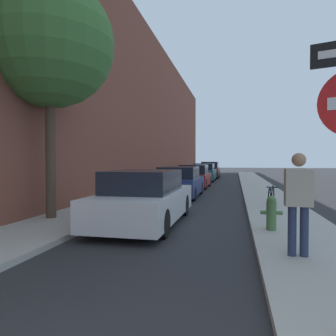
{
  "coord_description": "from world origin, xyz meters",
  "views": [
    {
      "loc": [
        1.53,
        -0.58,
        1.67
      ],
      "look_at": [
        -0.8,
        10.02,
        1.42
      ],
      "focal_mm": 32.9,
      "sensor_mm": 36.0,
      "label": 1
    }
  ],
  "objects_px": {
    "parked_car_navy": "(180,183)",
    "street_tree_near": "(50,44)",
    "bicycle": "(271,195)",
    "parked_car_red": "(194,177)",
    "parked_car_white": "(145,199)",
    "parked_car_teal": "(204,173)",
    "pedestrian": "(298,198)",
    "fire_hydrant": "(271,212)",
    "parked_car_maroon": "(210,170)"
  },
  "relations": [
    {
      "from": "parked_car_navy",
      "to": "street_tree_near",
      "type": "relative_size",
      "value": 0.66
    },
    {
      "from": "parked_car_teal",
      "to": "parked_car_red",
      "type": "bearing_deg",
      "value": -90.31
    },
    {
      "from": "parked_car_maroon",
      "to": "fire_hydrant",
      "type": "bearing_deg",
      "value": -82.07
    },
    {
      "from": "bicycle",
      "to": "pedestrian",
      "type": "bearing_deg",
      "value": -79.48
    },
    {
      "from": "parked_car_red",
      "to": "street_tree_near",
      "type": "xyz_separation_m",
      "value": [
        -2.41,
        -11.68,
        4.17
      ]
    },
    {
      "from": "parked_car_white",
      "to": "parked_car_red",
      "type": "xyz_separation_m",
      "value": [
        -0.18,
        11.37,
        -0.0
      ]
    },
    {
      "from": "parked_car_red",
      "to": "pedestrian",
      "type": "relative_size",
      "value": 2.54
    },
    {
      "from": "parked_car_maroon",
      "to": "street_tree_near",
      "type": "bearing_deg",
      "value": -96.34
    },
    {
      "from": "parked_car_maroon",
      "to": "bicycle",
      "type": "height_order",
      "value": "parked_car_maroon"
    },
    {
      "from": "fire_hydrant",
      "to": "bicycle",
      "type": "bearing_deg",
      "value": 83.8
    },
    {
      "from": "pedestrian",
      "to": "bicycle",
      "type": "distance_m",
      "value": 6.03
    },
    {
      "from": "parked_car_white",
      "to": "pedestrian",
      "type": "xyz_separation_m",
      "value": [
        3.34,
        -2.48,
        0.4
      ]
    },
    {
      "from": "parked_car_white",
      "to": "parked_car_navy",
      "type": "xyz_separation_m",
      "value": [
        -0.2,
        6.21,
        -0.01
      ]
    },
    {
      "from": "parked_car_white",
      "to": "parked_car_teal",
      "type": "bearing_deg",
      "value": 90.5
    },
    {
      "from": "bicycle",
      "to": "parked_car_red",
      "type": "bearing_deg",
      "value": 128.32
    },
    {
      "from": "bicycle",
      "to": "fire_hydrant",
      "type": "bearing_deg",
      "value": -83.44
    },
    {
      "from": "parked_car_teal",
      "to": "parked_car_maroon",
      "type": "height_order",
      "value": "parked_car_maroon"
    },
    {
      "from": "parked_car_maroon",
      "to": "pedestrian",
      "type": "distance_m",
      "value": 25.08
    },
    {
      "from": "parked_car_maroon",
      "to": "pedestrian",
      "type": "relative_size",
      "value": 2.46
    },
    {
      "from": "parked_car_white",
      "to": "fire_hydrant",
      "type": "bearing_deg",
      "value": -10.78
    },
    {
      "from": "parked_car_red",
      "to": "pedestrian",
      "type": "height_order",
      "value": "pedestrian"
    },
    {
      "from": "parked_car_maroon",
      "to": "fire_hydrant",
      "type": "distance_m",
      "value": 23.18
    },
    {
      "from": "parked_car_white",
      "to": "pedestrian",
      "type": "bearing_deg",
      "value": -36.64
    },
    {
      "from": "parked_car_teal",
      "to": "parked_car_maroon",
      "type": "relative_size",
      "value": 1.07
    },
    {
      "from": "fire_hydrant",
      "to": "pedestrian",
      "type": "height_order",
      "value": "pedestrian"
    },
    {
      "from": "parked_car_white",
      "to": "parked_car_teal",
      "type": "height_order",
      "value": "parked_car_teal"
    },
    {
      "from": "parked_car_white",
      "to": "pedestrian",
      "type": "height_order",
      "value": "pedestrian"
    },
    {
      "from": "pedestrian",
      "to": "parked_car_teal",
      "type": "bearing_deg",
      "value": 99.51
    },
    {
      "from": "parked_car_white",
      "to": "street_tree_near",
      "type": "bearing_deg",
      "value": -173.19
    },
    {
      "from": "pedestrian",
      "to": "bicycle",
      "type": "bearing_deg",
      "value": 87.34
    },
    {
      "from": "street_tree_near",
      "to": "pedestrian",
      "type": "distance_m",
      "value": 7.35
    },
    {
      "from": "pedestrian",
      "to": "bicycle",
      "type": "relative_size",
      "value": 1.06
    },
    {
      "from": "parked_car_white",
      "to": "parked_car_maroon",
      "type": "xyz_separation_m",
      "value": [
        -0.07,
        22.37,
        0.07
      ]
    },
    {
      "from": "street_tree_near",
      "to": "fire_hydrant",
      "type": "relative_size",
      "value": 8.41
    },
    {
      "from": "street_tree_near",
      "to": "parked_car_white",
      "type": "bearing_deg",
      "value": 6.81
    },
    {
      "from": "parked_car_red",
      "to": "pedestrian",
      "type": "bearing_deg",
      "value": -75.73
    },
    {
      "from": "parked_car_red",
      "to": "bicycle",
      "type": "xyz_separation_m",
      "value": [
        3.76,
        -7.86,
        -0.21
      ]
    },
    {
      "from": "parked_car_navy",
      "to": "street_tree_near",
      "type": "height_order",
      "value": "street_tree_near"
    },
    {
      "from": "parked_car_navy",
      "to": "parked_car_teal",
      "type": "bearing_deg",
      "value": 89.77
    },
    {
      "from": "street_tree_near",
      "to": "parked_car_red",
      "type": "bearing_deg",
      "value": 78.36
    },
    {
      "from": "parked_car_teal",
      "to": "fire_hydrant",
      "type": "xyz_separation_m",
      "value": [
        3.28,
        -18.06,
        -0.19
      ]
    },
    {
      "from": "parked_car_red",
      "to": "parked_car_maroon",
      "type": "bearing_deg",
      "value": 89.42
    },
    {
      "from": "parked_car_white",
      "to": "street_tree_near",
      "type": "xyz_separation_m",
      "value": [
        -2.59,
        -0.31,
        4.17
      ]
    },
    {
      "from": "parked_car_teal",
      "to": "street_tree_near",
      "type": "height_order",
      "value": "street_tree_near"
    },
    {
      "from": "street_tree_near",
      "to": "pedestrian",
      "type": "bearing_deg",
      "value": -20.14
    },
    {
      "from": "parked_car_white",
      "to": "parked_car_maroon",
      "type": "distance_m",
      "value": 22.37
    },
    {
      "from": "parked_car_navy",
      "to": "fire_hydrant",
      "type": "xyz_separation_m",
      "value": [
        3.32,
        -6.81,
        -0.15
      ]
    },
    {
      "from": "parked_car_white",
      "to": "parked_car_teal",
      "type": "relative_size",
      "value": 1.03
    },
    {
      "from": "pedestrian",
      "to": "street_tree_near",
      "type": "bearing_deg",
      "value": 159.45
    },
    {
      "from": "parked_car_red",
      "to": "bicycle",
      "type": "relative_size",
      "value": 2.7
    }
  ]
}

